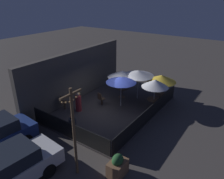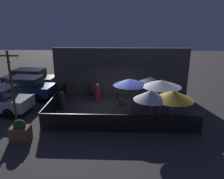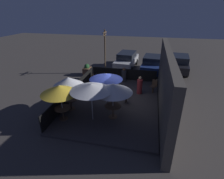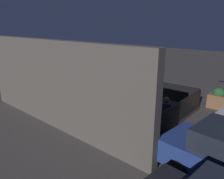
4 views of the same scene
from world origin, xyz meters
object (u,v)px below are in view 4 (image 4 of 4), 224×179
Objects in this scene: patio_umbrella_2 at (75,66)px; planter_box at (218,99)px; dining_table_0 at (111,80)px; patio_chair_1 at (93,99)px; patron_1 at (106,108)px; patron_0 at (166,112)px; patio_chair_0 at (96,119)px; dining_table_1 at (99,78)px; dining_table_2 at (76,88)px; patio_umbrella_3 at (83,61)px; patio_umbrella_1 at (99,59)px; patio_umbrella_4 at (101,65)px; patio_umbrella_0 at (111,61)px.

patio_umbrella_2 reaches higher than planter_box.
planter_box is (-6.20, -1.22, -0.20)m from dining_table_0.
patio_chair_1 is 1.66m from patron_1.
patio_umbrella_2 is 1.78× the size of patron_0.
patio_chair_0 is 0.81× the size of patron_0.
patron_1 reaches higher than planter_box.
dining_table_1 is at bearing -0.02° from patron_0.
dining_table_2 is at bearing 174.76° from patron_1.
patio_umbrella_3 is 2.42× the size of patio_chair_1.
patron_1 is at bearing 56.69° from patron_0.
patio_umbrella_1 reaches higher than patron_0.
patio_umbrella_4 is 2.33× the size of dining_table_2.
patio_umbrella_0 is 2.21m from patio_umbrella_4.
dining_table_1 is (0.30, -1.61, -1.41)m from patio_umbrella_3.
dining_table_2 is 0.77× the size of patron_0.
patron_0 reaches higher than dining_table_0.
patio_umbrella_4 reaches higher than dining_table_0.
patio_umbrella_0 is at bearing -177.94° from dining_table_1.
patio_chair_1 is (1.89, -1.70, -0.03)m from patio_chair_0.
patio_umbrella_1 is 0.93× the size of patio_umbrella_3.
patio_umbrella_2 is at bearing 29.36° from patio_umbrella_4.
dining_table_0 is 6.32m from planter_box.
patio_umbrella_0 is at bearing 142.62° from patron_1.
dining_table_0 is 3.58m from patio_chair_1.
patio_umbrella_0 is at bearing -96.59° from dining_table_2.
patron_1 is (-4.19, 3.87, -1.24)m from patio_umbrella_1.
patio_chair_1 is 0.78× the size of patron_0.
patio_umbrella_2 is 3.05m from dining_table_1.
dining_table_1 is at bearing 2.06° from patio_umbrella_0.
dining_table_2 is at bearing 23.79° from patron_0.
patio_umbrella_0 is at bearing -24.53° from patio_chair_0.
patron_1 reaches higher than patio_chair_0.
patron_0 reaches higher than patio_chair_0.
patio_chair_1 is (-2.69, 3.16, -0.06)m from dining_table_1.
patio_umbrella_4 is 6.35m from planter_box.
patron_1 reaches higher than patron_0.
patio_umbrella_2 is 2.40× the size of dining_table_1.
patio_umbrella_0 is 0.94× the size of patio_umbrella_3.
patio_chair_1 is at bearing 116.37° from patio_umbrella_0.
patio_umbrella_2 is 3.00m from dining_table_0.
patio_umbrella_3 reaches higher than patron_1.
dining_table_2 is at bearing -0.00° from patio_chair_0.
patio_umbrella_1 is 2.26× the size of dining_table_2.
dining_table_2 is 0.85× the size of planter_box.
dining_table_0 is at bearing 11.10° from planter_box.
patron_1 is 6.00m from planter_box.
patio_umbrella_0 is 5.84m from patron_0.
patio_umbrella_4 is 3.18m from patron_1.
dining_table_2 is at bearing 106.48° from patio_umbrella_1.
patio_umbrella_3 is 6.16m from patron_0.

